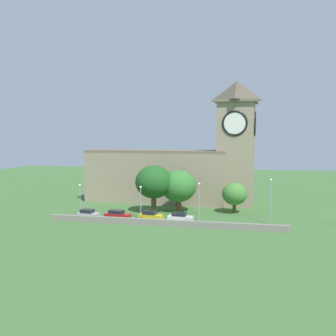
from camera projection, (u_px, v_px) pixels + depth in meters
name	position (u px, v px, depth m)	size (l,w,h in m)	color
ground_plane	(181.00, 208.00, 81.43)	(200.00, 200.00, 0.00)	#3D6633
church	(180.00, 166.00, 87.54)	(39.29, 11.55, 27.21)	gray
quay_barrier	(163.00, 223.00, 64.71)	(41.42, 0.70, 1.10)	gray
car_silver	(88.00, 214.00, 70.13)	(4.21, 2.53, 1.82)	silver
car_red	(117.00, 215.00, 69.69)	(4.93, 2.56, 1.76)	red
car_yellow	(151.00, 216.00, 68.73)	(4.42, 2.61, 1.82)	gold
car_white	(180.00, 217.00, 67.55)	(4.49, 2.36, 1.75)	silver
streetlamp_west_end	(80.00, 194.00, 72.66)	(0.44, 0.44, 6.11)	#9EA0A5
streetlamp_west_mid	(141.00, 197.00, 69.72)	(0.44, 0.44, 6.18)	#9EA0A5
streetlamp_central	(199.00, 195.00, 68.19)	(0.44, 0.44, 6.96)	#9EA0A5
streetlamp_east_mid	(271.00, 195.00, 65.59)	(0.44, 0.44, 7.93)	#9EA0A5
tree_by_tower	(234.00, 194.00, 75.29)	(4.92, 4.92, 6.09)	brown
tree_riverside_east	(154.00, 182.00, 75.56)	(7.28, 7.28, 9.47)	brown
tree_riverside_west	(178.00, 186.00, 76.76)	(7.16, 7.16, 8.46)	brown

